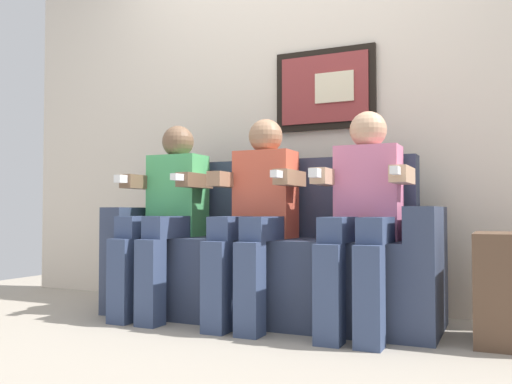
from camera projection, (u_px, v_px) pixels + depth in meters
name	position (u px, v px, depth m)	size (l,w,h in m)	color
ground_plane	(244.00, 330.00, 2.76)	(5.53, 5.53, 0.00)	#9E9384
back_wall_assembly	(297.00, 101.00, 3.50)	(4.25, 0.10, 2.60)	beige
couch	(269.00, 262.00, 3.07)	(1.85, 0.58, 0.90)	#333D56
person_on_left	(166.00, 210.00, 3.17)	(0.46, 0.56, 1.11)	#4CB266
person_in_middle	(257.00, 210.00, 2.93)	(0.46, 0.56, 1.11)	#D8593F
person_on_right	(363.00, 209.00, 2.69)	(0.46, 0.56, 1.11)	pink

